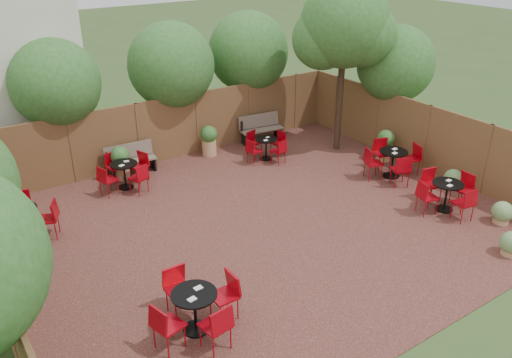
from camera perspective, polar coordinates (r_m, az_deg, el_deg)
ground at (r=13.14m, az=0.51°, el=-4.93°), size 80.00×80.00×0.00m
courtyard_paving at (r=13.14m, az=0.52°, el=-4.89°), size 12.00×10.00×0.02m
fence_back at (r=16.68m, az=-9.36°, el=5.36°), size 12.00×0.08×2.00m
fence_right at (r=16.55m, az=17.90°, el=4.28°), size 0.08×10.00×2.00m
overhang_foliage at (r=13.48m, az=-12.33°, el=8.23°), size 15.90×11.04×2.75m
courtyard_tree at (r=16.69m, az=9.55°, el=15.68°), size 2.82×2.73×5.39m
park_bench_left at (r=16.02m, az=-13.40°, el=2.14°), size 1.48×0.54×0.90m
park_bench_right at (r=18.04m, az=0.49°, el=5.57°), size 1.54×0.67×0.92m
bistro_tables at (r=13.37m, az=-0.76°, el=-2.04°), size 11.44×7.91×0.94m
planters at (r=15.59m, az=-8.64°, el=2.21°), size 11.69×4.17×1.04m
low_shrubs at (r=14.39m, az=23.70°, el=-3.10°), size 2.26×3.39×0.57m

